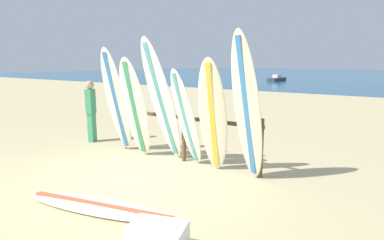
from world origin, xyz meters
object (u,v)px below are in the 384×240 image
Objects in this scene: surfboard_leaning_center at (186,119)px; small_boat_offshore at (277,79)px; surfboard_leaning_center_left at (162,102)px; beachgoer_standing at (91,109)px; surfboard_leaning_center_right at (213,117)px; surfboard_leaning_right at (247,109)px; surfboard_lying_on_sand at (100,206)px; surfboard_rack at (184,128)px; surfboard_leaning_left at (135,109)px; surfboard_leaning_far_left at (117,101)px.

surfboard_leaning_center reaches higher than small_boat_offshore.
small_boat_offshore is (-8.29, 29.77, -1.01)m from surfboard_leaning_center_left.
beachgoer_standing reaches higher than small_boat_offshore.
surfboard_leaning_center is 31.00m from small_boat_offshore.
surfboard_leaning_center_left is at bearing -74.44° from small_boat_offshore.
surfboard_leaning_center is 0.60m from surfboard_leaning_center_right.
surfboard_lying_on_sand is at bearing -121.12° from surfboard_leaning_right.
surfboard_leaning_center_left is 2.73m from beachgoer_standing.
surfboard_leaning_center is 0.60× the size of small_boat_offshore.
surfboard_leaning_center_left is 30.92m from small_boat_offshore.
small_boat_offshore reaches higher than surfboard_lying_on_sand.
surfboard_leaning_right reaches higher than surfboard_rack.
surfboard_leaning_center_right reaches higher than small_boat_offshore.
surfboard_leaning_center_left reaches higher than surfboard_leaning_center_right.
surfboard_leaning_center is (1.24, 0.13, -0.11)m from surfboard_leaning_left.
surfboard_leaning_far_left is 1.40m from beachgoer_standing.
surfboard_leaning_right reaches higher than small_boat_offshore.
surfboard_leaning_right is at bearing -4.56° from beachgoer_standing.
small_boat_offshore is at bearing 105.56° from surfboard_lying_on_sand.
beachgoer_standing is at bearing 143.09° from surfboard_lying_on_sand.
surfboard_rack is 1.73m from surfboard_leaning_right.
surfboard_leaning_center is at bearing 91.14° from surfboard_lying_on_sand.
small_boat_offshore is (-8.55, 29.40, -0.46)m from surfboard_rack.
surfboard_leaning_far_left is 0.94× the size of surfboard_lying_on_sand.
surfboard_leaning_left is at bearing -11.43° from beachgoer_standing.
surfboard_leaning_center_right is at bearing 3.81° from surfboard_leaning_left.
surfboard_leaning_center_left reaches higher than surfboard_lying_on_sand.
surfboard_leaning_center_right is (2.48, 0.04, -0.11)m from surfboard_leaning_far_left.
surfboard_leaning_left is at bearing -6.97° from surfboard_leaning_far_left.
small_boat_offshore is (-5.61, 29.43, -0.62)m from beachgoer_standing.
surfboard_leaning_center_right is at bearing 0.98° from surfboard_leaning_far_left.
surfboard_leaning_center_left reaches higher than surfboard_leaning_far_left.
surfboard_leaning_center_left is (0.69, 0.06, 0.18)m from surfboard_leaning_left.
surfboard_leaning_center_right is at bearing -19.13° from surfboard_rack.
surfboard_leaning_center_right is 0.66× the size of small_boat_offshore.
surfboard_leaning_center_right reaches higher than surfboard_leaning_center.
surfboard_leaning_far_left is 30.56m from small_boat_offshore.
surfboard_leaning_center_left is 0.98× the size of surfboard_leaning_right.
small_boat_offshore is (-9.43, 29.70, -0.82)m from surfboard_leaning_center_right.
surfboard_leaning_right is at bearing -0.67° from surfboard_leaning_center_left.
surfboard_leaning_left reaches higher than small_boat_offshore.
surfboard_leaning_right is (3.19, -0.04, 0.10)m from surfboard_leaning_far_left.
surfboard_lying_on_sand is at bearing -82.58° from surfboard_rack.
beachgoer_standing is (-2.94, -0.03, 0.16)m from surfboard_rack.
beachgoer_standing is (-2.68, 0.34, -0.39)m from surfboard_leaning_center_left.
surfboard_leaning_far_left reaches higher than beachgoer_standing.
surfboard_leaning_center_left is 0.78× the size of small_boat_offshore.
surfboard_leaning_right reaches higher than surfboard_leaning_left.
surfboard_rack is at bearing 166.29° from surfboard_leaning_right.
surfboard_lying_on_sand is at bearing -104.31° from surfboard_leaning_center_right.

